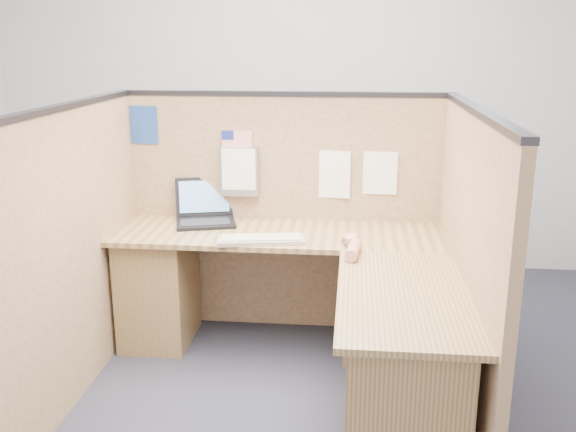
# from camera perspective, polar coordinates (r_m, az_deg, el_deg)

# --- Properties ---
(floor) EXTENTS (5.00, 5.00, 0.00)m
(floor) POSITION_cam_1_polar(r_m,az_deg,el_deg) (3.49, -2.17, -16.31)
(floor) COLOR black
(floor) RESTS_ON ground
(wall_back) EXTENTS (5.00, 0.00, 5.00)m
(wall_back) POSITION_cam_1_polar(r_m,az_deg,el_deg) (5.22, 1.15, 10.66)
(wall_back) COLOR #AAADAF
(wall_back) RESTS_ON floor
(wall_front) EXTENTS (5.00, 0.00, 5.00)m
(wall_front) POSITION_cam_1_polar(r_m,az_deg,el_deg) (0.92, -23.62, -14.24)
(wall_front) COLOR #AAADAF
(wall_front) RESTS_ON floor
(cubicle_partitions) EXTENTS (2.06, 1.83, 1.53)m
(cubicle_partitions) POSITION_cam_1_polar(r_m,az_deg,el_deg) (3.55, -1.34, -2.04)
(cubicle_partitions) COLOR brown
(cubicle_partitions) RESTS_ON floor
(l_desk) EXTENTS (1.95, 1.75, 0.73)m
(l_desk) POSITION_cam_1_polar(r_m,az_deg,el_deg) (3.54, 1.40, -8.62)
(l_desk) COLOR brown
(l_desk) RESTS_ON floor
(laptop) EXTENTS (0.41, 0.43, 0.26)m
(laptop) POSITION_cam_1_polar(r_m,az_deg,el_deg) (4.04, -7.12, 0.40)
(laptop) COLOR black
(laptop) RESTS_ON l_desk
(keyboard) EXTENTS (0.51, 0.24, 0.03)m
(keyboard) POSITION_cam_1_polar(r_m,az_deg,el_deg) (3.62, -2.42, -2.11)
(keyboard) COLOR gray
(keyboard) RESTS_ON l_desk
(mouse) EXTENTS (0.11, 0.08, 0.04)m
(mouse) POSITION_cam_1_polar(r_m,az_deg,el_deg) (3.58, 5.61, -2.27)
(mouse) COLOR #B7B7BC
(mouse) RESTS_ON l_desk
(hand_forearm) EXTENTS (0.10, 0.35, 0.07)m
(hand_forearm) POSITION_cam_1_polar(r_m,az_deg,el_deg) (3.45, 5.76, -2.69)
(hand_forearm) COLOR tan
(hand_forearm) RESTS_ON l_desk
(blue_poster) EXTENTS (0.18, 0.01, 0.24)m
(blue_poster) POSITION_cam_1_polar(r_m,az_deg,el_deg) (4.15, -12.69, 7.91)
(blue_poster) COLOR navy
(blue_poster) RESTS_ON cubicle_partitions
(american_flag) EXTENTS (0.19, 0.01, 0.33)m
(american_flag) POSITION_cam_1_polar(r_m,az_deg,el_deg) (4.01, -4.87, 6.56)
(american_flag) COLOR olive
(american_flag) RESTS_ON cubicle_partitions
(file_holder) EXTENTS (0.24, 0.05, 0.31)m
(file_holder) POSITION_cam_1_polar(r_m,az_deg,el_deg) (4.02, -4.35, 3.97)
(file_holder) COLOR slate
(file_holder) RESTS_ON cubicle_partitions
(paper_left) EXTENTS (0.23, 0.03, 0.30)m
(paper_left) POSITION_cam_1_polar(r_m,az_deg,el_deg) (3.99, 3.90, 3.71)
(paper_left) COLOR white
(paper_left) RESTS_ON cubicle_partitions
(paper_right) EXTENTS (0.21, 0.01, 0.27)m
(paper_right) POSITION_cam_1_polar(r_m,az_deg,el_deg) (3.99, 8.19, 3.80)
(paper_right) COLOR white
(paper_right) RESTS_ON cubicle_partitions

